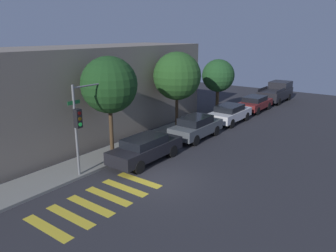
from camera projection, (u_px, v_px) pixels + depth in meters
ground_plane at (159, 181)px, 15.92m from camera, size 60.00×60.00×0.00m
sidewalk at (98, 160)px, 18.39m from camera, size 26.00×2.28×0.14m
building_row at (45, 98)px, 20.19m from camera, size 26.00×6.00×6.09m
crosswalk at (100, 201)px, 14.01m from camera, size 5.54×2.60×0.00m
traffic_light_pole at (85, 112)px, 15.86m from camera, size 2.70×0.56×4.62m
sedan_near_corner at (146, 148)px, 18.09m from camera, size 4.69×1.74×1.47m
sedan_middle at (196, 127)px, 22.15m from camera, size 4.35×1.78×1.54m
sedan_far_end at (230, 113)px, 26.08m from camera, size 4.42×1.87×1.45m
sedan_tail_of_row at (255, 103)px, 30.03m from camera, size 4.34×1.83×1.39m
pickup_truck at (276, 92)px, 34.42m from camera, size 5.23×2.12×1.96m
tree_near_corner at (109, 85)px, 17.85m from camera, size 3.12×3.12×5.77m
tree_midblock at (177, 76)px, 22.87m from camera, size 3.36×3.36×5.73m
tree_far_end at (218, 76)px, 27.73m from camera, size 2.75×2.75×4.85m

